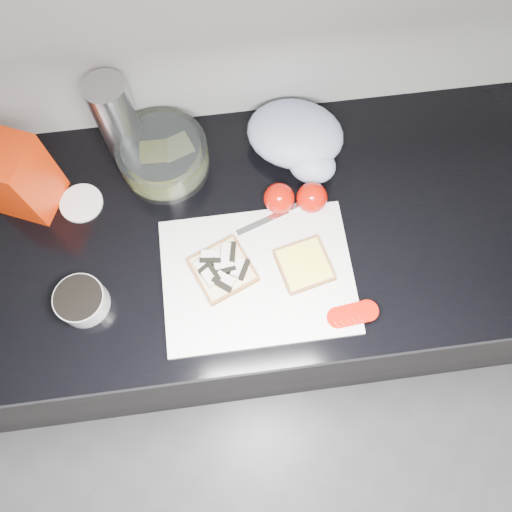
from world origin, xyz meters
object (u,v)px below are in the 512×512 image
(cutting_board, at_px, (258,276))
(steel_canister, at_px, (117,118))
(bread_bag, at_px, (16,176))
(glass_bowl, at_px, (164,157))

(cutting_board, relative_size, steel_canister, 1.91)
(cutting_board, relative_size, bread_bag, 2.07)
(steel_canister, bearing_deg, cutting_board, -54.43)
(cutting_board, height_order, bread_bag, bread_bag)
(cutting_board, xyz_separation_m, glass_bowl, (-0.17, 0.30, 0.04))
(bread_bag, distance_m, steel_canister, 0.24)
(cutting_board, distance_m, bread_bag, 0.55)
(cutting_board, height_order, steel_canister, steel_canister)
(bread_bag, relative_size, steel_canister, 0.92)
(cutting_board, bearing_deg, bread_bag, 151.95)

